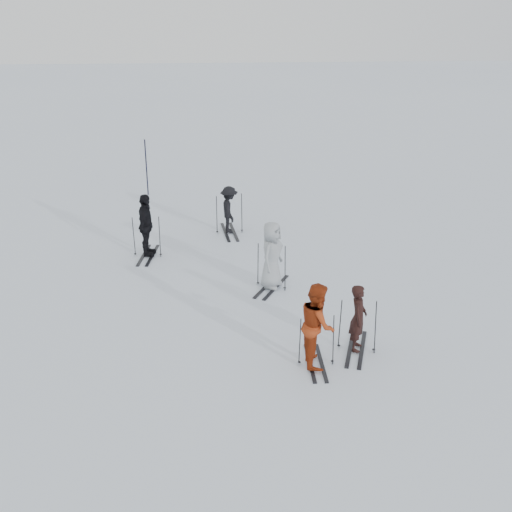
# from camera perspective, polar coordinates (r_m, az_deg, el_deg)

# --- Properties ---
(ground) EXTENTS (120.00, 120.00, 0.00)m
(ground) POSITION_cam_1_polar(r_m,az_deg,el_deg) (16.07, 0.26, -4.66)
(ground) COLOR silver
(ground) RESTS_ON ground
(skier_near_dark) EXTENTS (0.51, 0.64, 1.53)m
(skier_near_dark) POSITION_cam_1_polar(r_m,az_deg,el_deg) (14.12, 9.06, -5.54)
(skier_near_dark) COLOR black
(skier_near_dark) RESTS_ON ground
(skier_red) EXTENTS (0.71, 0.90, 1.83)m
(skier_red) POSITION_cam_1_polar(r_m,az_deg,el_deg) (13.43, 5.47, -6.16)
(skier_red) COLOR #953010
(skier_red) RESTS_ON ground
(skier_grey) EXTENTS (0.92, 1.05, 1.81)m
(skier_grey) POSITION_cam_1_polar(r_m,az_deg,el_deg) (16.83, 1.39, 0.02)
(skier_grey) COLOR #999FA2
(skier_grey) RESTS_ON ground
(skier_uphill_left) EXTENTS (0.60, 1.15, 1.88)m
(skier_uphill_left) POSITION_cam_1_polar(r_m,az_deg,el_deg) (19.15, -9.75, 2.63)
(skier_uphill_left) COLOR black
(skier_uphill_left) RESTS_ON ground
(skier_uphill_far) EXTENTS (0.67, 1.04, 1.53)m
(skier_uphill_far) POSITION_cam_1_polar(r_m,az_deg,el_deg) (20.84, -2.39, 4.08)
(skier_uphill_far) COLOR black
(skier_uphill_far) RESTS_ON ground
(skis_near_dark) EXTENTS (1.90, 1.37, 1.25)m
(skis_near_dark) POSITION_cam_1_polar(r_m,az_deg,el_deg) (14.19, 9.03, -6.04)
(skis_near_dark) COLOR black
(skis_near_dark) RESTS_ON ground
(skis_red) EXTENTS (1.59, 0.86, 1.15)m
(skis_red) POSITION_cam_1_polar(r_m,az_deg,el_deg) (13.59, 5.41, -7.42)
(skis_red) COLOR black
(skis_red) RESTS_ON ground
(skis_grey) EXTENTS (1.96, 1.62, 1.26)m
(skis_grey) POSITION_cam_1_polar(r_m,az_deg,el_deg) (16.93, 1.38, -0.83)
(skis_grey) COLOR black
(skis_grey) RESTS_ON ground
(skis_uphill_left) EXTENTS (1.84, 1.14, 1.27)m
(skis_uphill_left) POSITION_cam_1_polar(r_m,az_deg,el_deg) (19.25, -9.69, 1.77)
(skis_uphill_left) COLOR black
(skis_uphill_left) RESTS_ON ground
(skis_uphill_far) EXTENTS (1.93, 1.16, 1.34)m
(skis_uphill_far) POSITION_cam_1_polar(r_m,az_deg,el_deg) (20.87, -2.39, 3.83)
(skis_uphill_far) COLOR black
(skis_uphill_far) RESTS_ON ground
(piste_marker) EXTENTS (0.06, 0.06, 2.17)m
(piste_marker) POSITION_cam_1_polar(r_m,az_deg,el_deg) (25.13, -9.71, 7.75)
(piste_marker) COLOR black
(piste_marker) RESTS_ON ground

